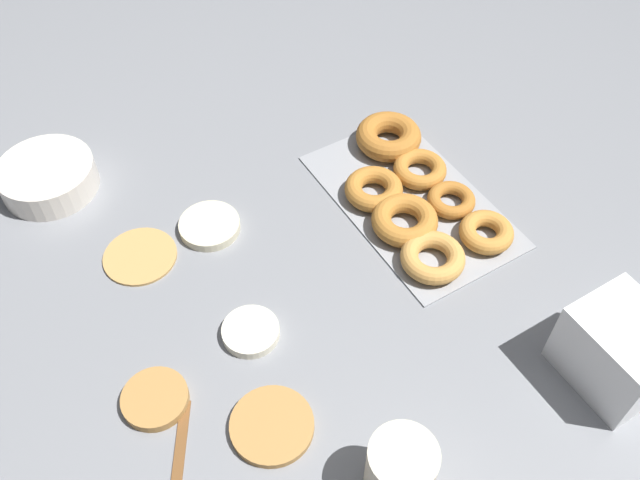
% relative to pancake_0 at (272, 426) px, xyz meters
% --- Properties ---
extents(ground_plane, '(3.00, 3.00, 0.00)m').
position_rel_pancake_0_xyz_m(ground_plane, '(0.19, -0.13, -0.01)').
color(ground_plane, gray).
extents(pancake_0, '(0.11, 0.11, 0.01)m').
position_rel_pancake_0_xyz_m(pancake_0, '(0.00, 0.00, 0.00)').
color(pancake_0, '#B27F42').
rests_on(pancake_0, ground_plane).
extents(pancake_1, '(0.08, 0.08, 0.02)m').
position_rel_pancake_0_xyz_m(pancake_1, '(0.14, -0.04, 0.00)').
color(pancake_1, silver).
rests_on(pancake_1, ground_plane).
extents(pancake_2, '(0.10, 0.10, 0.02)m').
position_rel_pancake_0_xyz_m(pancake_2, '(0.36, -0.08, 0.00)').
color(pancake_2, beige).
rests_on(pancake_2, ground_plane).
extents(pancake_3, '(0.09, 0.09, 0.01)m').
position_rel_pancake_0_xyz_m(pancake_3, '(0.11, 0.12, 0.00)').
color(pancake_3, '#B27F42').
rests_on(pancake_3, ground_plane).
extents(pancake_4, '(0.12, 0.12, 0.01)m').
position_rel_pancake_0_xyz_m(pancake_4, '(0.36, 0.04, -0.00)').
color(pancake_4, tan).
rests_on(pancake_4, ground_plane).
extents(donut_tray, '(0.38, 0.22, 0.04)m').
position_rel_pancake_0_xyz_m(donut_tray, '(0.24, -0.40, 0.01)').
color(donut_tray, '#93969B').
rests_on(donut_tray, ground_plane).
extents(batter_bowl, '(0.16, 0.16, 0.05)m').
position_rel_pancake_0_xyz_m(batter_bowl, '(0.59, 0.12, 0.02)').
color(batter_bowl, silver).
rests_on(batter_bowl, ground_plane).
extents(container_stack, '(0.14, 0.11, 0.11)m').
position_rel_pancake_0_xyz_m(container_stack, '(-0.17, -0.44, 0.05)').
color(container_stack, white).
rests_on(container_stack, ground_plane).
extents(paper_cup, '(0.08, 0.08, 0.10)m').
position_rel_pancake_0_xyz_m(paper_cup, '(-0.15, -0.10, 0.04)').
color(paper_cup, beige).
rests_on(paper_cup, ground_plane).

